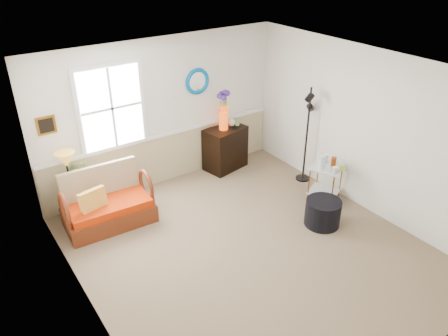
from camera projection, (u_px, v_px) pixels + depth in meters
floor at (249, 249)px, 6.33m from camera, size 4.50×5.00×0.01m
ceiling at (256, 74)px, 5.09m from camera, size 4.50×5.00×0.01m
walls at (252, 171)px, 5.71m from camera, size 4.51×5.01×2.60m
wainscot at (166, 158)px, 7.90m from camera, size 4.46×0.02×0.90m
chair_rail at (165, 134)px, 7.67m from camera, size 4.46×0.04×0.06m
window at (112, 108)px, 6.90m from camera, size 1.14×0.06×1.44m
picture at (46, 125)px, 6.42m from camera, size 0.28×0.03×0.28m
mirror at (197, 81)px, 7.63m from camera, size 0.47×0.07×0.47m
loveseat at (107, 199)px, 6.71m from camera, size 1.37×0.83×0.87m
throw_pillow at (94, 203)px, 6.51m from camera, size 0.43×0.18×0.42m
lamp_stand at (75, 200)px, 6.97m from camera, size 0.37×0.37×0.57m
table_lamp at (67, 169)px, 6.69m from camera, size 0.36×0.36×0.56m
potted_plant at (78, 173)px, 6.87m from camera, size 0.44×0.45×0.27m
cabinet at (225, 148)px, 8.34m from camera, size 0.85×0.63×0.83m
flower_vase at (224, 111)px, 7.93m from camera, size 0.26×0.26×0.74m
side_table at (325, 183)px, 7.40m from camera, size 0.64×0.64×0.62m
tabletop_items at (330, 161)px, 7.14m from camera, size 0.61×0.61×0.26m
floor_lamp at (307, 135)px, 7.71m from camera, size 0.28×0.28×1.77m
ottoman at (323, 213)px, 6.78m from camera, size 0.59×0.59×0.42m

